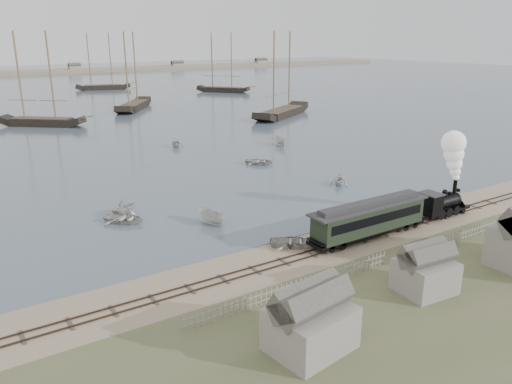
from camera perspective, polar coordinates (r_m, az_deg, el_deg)
ground at (r=47.46m, az=5.74°, el=-5.97°), size 600.00×600.00×0.00m
harbor_water at (r=206.53m, az=-25.55°, el=10.55°), size 600.00×336.00×0.06m
rail_track at (r=46.04m, az=7.29°, el=-6.74°), size 120.00×1.80×0.16m
picket_fence_west at (r=38.89m, az=4.61°, el=-11.49°), size 19.00×0.10×1.20m
picket_fence_east at (r=51.43m, az=22.13°, el=-5.34°), size 15.00×0.10×1.20m
shed_left at (r=33.05m, az=6.15°, el=-17.30°), size 5.00×4.00×4.10m
shed_mid at (r=41.21m, az=18.59°, el=-10.66°), size 4.00×3.50×3.60m
locomotive at (r=57.57m, az=21.48°, el=1.43°), size 7.14×2.66×8.90m
passenger_coach at (r=49.17m, az=12.82°, el=-2.87°), size 13.58×2.62×3.30m
beached_dinghy at (r=46.76m, az=4.29°, el=-5.71°), size 5.01×5.28×0.89m
rowboat_0 at (r=54.06m, az=-14.83°, el=-2.94°), size 5.22×5.23×0.89m
rowboat_1 at (r=56.26m, az=-14.91°, el=-1.66°), size 4.10×4.32×1.79m
rowboat_2 at (r=52.03m, az=-5.19°, el=-2.87°), size 4.05×2.29×1.47m
rowboat_3 at (r=76.06m, az=0.40°, el=3.52°), size 5.18×5.23×0.89m
rowboat_4 at (r=66.20m, az=9.46°, el=1.42°), size 3.66×3.70×1.48m
rowboat_5 at (r=89.60m, az=2.72°, el=5.83°), size 4.06×2.07×1.49m
rowboat_7 at (r=88.97m, az=-9.14°, el=5.60°), size 3.36×2.96×1.67m
schooner_2 at (r=117.79m, az=-23.78°, el=11.74°), size 17.02×15.29×20.00m
schooner_3 at (r=137.78m, az=-14.05°, el=13.29°), size 16.36×20.34×20.00m
schooner_4 at (r=122.00m, az=3.06°, el=13.29°), size 23.41×17.02×20.00m
schooner_5 at (r=176.47m, az=-3.84°, el=14.54°), size 15.24×17.00×20.00m
schooner_8 at (r=192.81m, az=-17.31°, el=14.07°), size 19.61×9.41×20.00m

